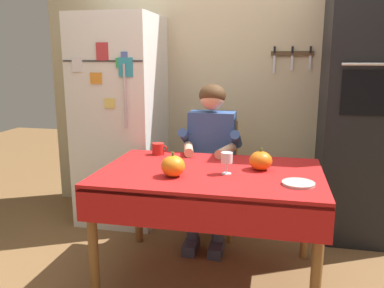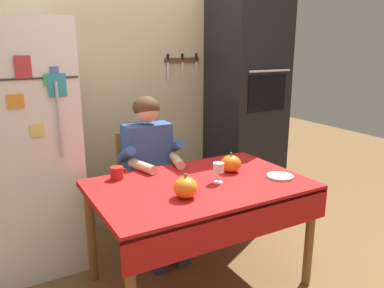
{
  "view_description": "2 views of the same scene",
  "coord_description": "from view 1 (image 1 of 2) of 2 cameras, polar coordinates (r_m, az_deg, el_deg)",
  "views": [
    {
      "loc": [
        0.39,
        -2.26,
        1.43
      ],
      "look_at": [
        -0.14,
        0.2,
        0.89
      ],
      "focal_mm": 36.49,
      "sensor_mm": 36.0,
      "label": 1
    },
    {
      "loc": [
        -1.2,
        -1.91,
        1.62
      ],
      "look_at": [
        -0.03,
        0.14,
        1.0
      ],
      "focal_mm": 35.33,
      "sensor_mm": 36.0,
      "label": 2
    }
  ],
  "objects": [
    {
      "name": "refrigerator",
      "position": [
        3.53,
        -10.28,
        3.41
      ],
      "size": [
        0.68,
        0.71,
        1.8
      ],
      "color": "white",
      "rests_on": "ground"
    },
    {
      "name": "pumpkin_medium",
      "position": [
        2.53,
        10.0,
        -2.4
      ],
      "size": [
        0.15,
        0.15,
        0.14
      ],
      "color": "orange",
      "rests_on": "dining_table"
    },
    {
      "name": "pumpkin_large",
      "position": [
        2.35,
        -2.78,
        -3.24
      ],
      "size": [
        0.14,
        0.14,
        0.15
      ],
      "color": "orange",
      "rests_on": "dining_table"
    },
    {
      "name": "chair_behind_person",
      "position": [
        3.3,
        3.25,
        -3.96
      ],
      "size": [
        0.4,
        0.4,
        0.93
      ],
      "color": "#9E6B33",
      "rests_on": "ground"
    },
    {
      "name": "seated_person",
      "position": [
        3.06,
        2.74,
        -0.86
      ],
      "size": [
        0.47,
        0.55,
        1.25
      ],
      "color": "#38384C",
      "rests_on": "ground"
    },
    {
      "name": "wall_oven",
      "position": [
        3.35,
        23.58,
        4.7
      ],
      "size": [
        0.6,
        0.64,
        2.1
      ],
      "color": "black",
      "rests_on": "ground"
    },
    {
      "name": "dining_table",
      "position": [
        2.49,
        2.59,
        -5.88
      ],
      "size": [
        1.4,
        0.9,
        0.74
      ],
      "color": "brown",
      "rests_on": "ground"
    },
    {
      "name": "ground_plane",
      "position": [
        2.7,
        2.16,
        -19.72
      ],
      "size": [
        10.0,
        10.0,
        0.0
      ],
      "primitive_type": "plane",
      "color": "brown",
      "rests_on": "ground"
    },
    {
      "name": "coffee_mug",
      "position": [
        2.9,
        -4.94,
        -0.71
      ],
      "size": [
        0.12,
        0.09,
        0.09
      ],
      "color": "#B2231E",
      "rests_on": "dining_table"
    },
    {
      "name": "serving_tray",
      "position": [
        2.29,
        15.29,
        -5.6
      ],
      "size": [
        0.18,
        0.18,
        0.02
      ],
      "primitive_type": "cylinder",
      "color": "#B7B2A8",
      "rests_on": "dining_table"
    },
    {
      "name": "back_wall_assembly",
      "position": [
        3.63,
        6.94,
        10.1
      ],
      "size": [
        3.7,
        0.13,
        2.6
      ],
      "color": "#BCAD89",
      "rests_on": "ground"
    },
    {
      "name": "wine_glass",
      "position": [
        2.4,
        5.1,
        -2.15
      ],
      "size": [
        0.07,
        0.07,
        0.14
      ],
      "color": "white",
      "rests_on": "dining_table"
    }
  ]
}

